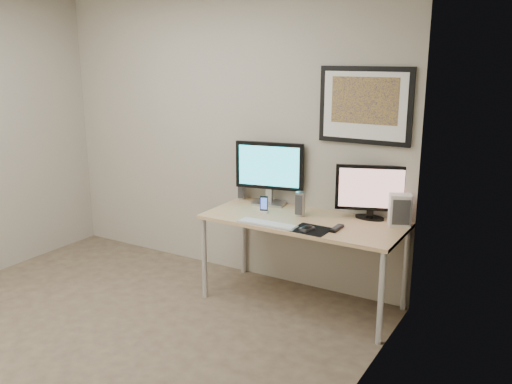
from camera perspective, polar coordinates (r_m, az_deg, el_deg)
floor at (r=4.19m, az=-16.80°, el=-15.02°), size 3.60×3.60×0.00m
room at (r=4.00m, az=-13.77°, el=8.66°), size 3.60×3.60×3.60m
desk at (r=4.37m, az=4.98°, el=-3.67°), size 1.60×0.70×0.73m
framed_art at (r=4.35m, az=11.40°, el=8.92°), size 0.75×0.04×0.60m
monitor_large at (r=4.68m, az=1.41°, el=2.29°), size 0.60×0.25×0.55m
monitor_tv at (r=4.37m, az=12.01°, el=0.15°), size 0.53×0.22×0.44m
speaker_left at (r=4.91m, az=-1.51°, el=0.25°), size 0.08×0.08×0.17m
speaker_right at (r=4.41m, az=4.69°, el=-1.25°), size 0.09×0.09×0.20m
phone_dock at (r=4.49m, az=0.84°, el=-1.30°), size 0.09×0.09×0.14m
keyboard at (r=4.19m, az=1.22°, el=-3.36°), size 0.48×0.14×0.02m
mousepad at (r=4.09m, az=5.84°, el=-3.97°), size 0.28×0.25×0.00m
mouse at (r=4.07m, az=5.40°, el=-3.76°), size 0.09×0.12×0.04m
remote at (r=4.12m, az=8.51°, el=-3.77°), size 0.05×0.18×0.02m
fan_unit at (r=4.27m, az=14.92°, el=-1.86°), size 0.20×0.18×0.25m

